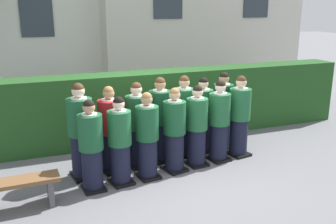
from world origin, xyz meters
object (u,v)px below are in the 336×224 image
student_front_row_5 (219,123)px  student_rear_row_0 (81,134)px  student_front_row_1 (120,143)px  student_in_red_blazer (110,132)px  student_front_row_3 (174,132)px  student_front_row_2 (147,138)px  student_front_row_0 (91,148)px  student_front_row_6 (239,118)px  student_front_row_4 (197,128)px  wooden_bench (11,189)px  student_rear_row_5 (203,117)px  student_rear_row_4 (184,118)px  student_rear_row_2 (137,127)px  student_rear_row_6 (223,112)px  student_rear_row_3 (160,122)px

student_front_row_5 → student_rear_row_0: 2.62m
student_front_row_1 → student_in_red_blazer: student_in_red_blazer is taller
student_front_row_3 → student_rear_row_0: (-1.62, 0.32, 0.07)m
student_front_row_1 → student_front_row_2: 0.51m
student_front_row_0 → student_front_row_6: size_ratio=0.94×
student_front_row_0 → student_front_row_4: 2.06m
student_front_row_2 → student_in_red_blazer: size_ratio=0.97×
student_front_row_3 → student_front_row_5: size_ratio=0.98×
student_front_row_4 → student_front_row_6: student_front_row_6 is taller
student_front_row_1 → wooden_bench: student_front_row_1 is taller
student_front_row_5 → student_in_red_blazer: bearing=173.4°
student_front_row_6 → student_rear_row_5: size_ratio=1.05×
student_front_row_4 → student_rear_row_4: student_rear_row_4 is taller
student_front_row_3 → student_rear_row_0: bearing=168.9°
wooden_bench → student_front_row_5: bearing=9.6°
student_in_red_blazer → student_rear_row_2: (0.52, 0.05, 0.01)m
student_front_row_4 → student_in_red_blazer: size_ratio=0.97×
student_front_row_2 → student_rear_row_6: 2.15m
student_front_row_1 → student_front_row_3: (1.05, 0.16, 0.02)m
student_front_row_1 → student_front_row_3: size_ratio=0.98×
student_front_row_5 → student_in_red_blazer: (-2.09, 0.24, 0.00)m
student_front_row_3 → student_rear_row_6: size_ratio=0.96×
student_front_row_6 → student_rear_row_2: student_front_row_6 is taller
student_rear_row_0 → student_rear_row_5: bearing=8.4°
student_rear_row_3 → wooden_bench: 2.94m
student_rear_row_3 → student_rear_row_6: student_rear_row_3 is taller
student_front_row_2 → student_front_row_3: size_ratio=0.99×
student_front_row_6 → student_in_red_blazer: student_front_row_6 is taller
student_rear_row_0 → student_rear_row_5: size_ratio=1.09×
student_rear_row_6 → student_front_row_5: bearing=-124.2°
student_rear_row_2 → student_front_row_6: bearing=-5.5°
student_front_row_0 → student_rear_row_5: 2.61m
student_rear_row_0 → student_in_red_blazer: size_ratio=1.07×
student_front_row_1 → student_rear_row_6: (2.47, 0.93, 0.05)m
student_front_row_6 → student_rear_row_5: 0.75m
student_rear_row_2 → student_rear_row_5: size_ratio=1.03×
student_front_row_0 → student_rear_row_5: size_ratio=0.98×
student_rear_row_0 → student_rear_row_4: size_ratio=1.03×
student_front_row_3 → student_front_row_6: bearing=9.2°
student_in_red_blazer → student_rear_row_5: 2.02m
student_rear_row_2 → student_rear_row_5: (1.48, 0.25, -0.03)m
student_in_red_blazer → student_rear_row_2: bearing=5.0°
student_front_row_2 → student_rear_row_2: bearing=92.1°
student_rear_row_2 → student_rear_row_5: bearing=9.6°
student_front_row_3 → student_rear_row_3: bearing=97.9°
student_front_row_2 → student_front_row_6: size_ratio=0.94×
student_front_row_2 → student_front_row_4: (1.04, 0.20, 0.00)m
student_front_row_6 → student_rear_row_3: 1.60m
student_front_row_4 → student_rear_row_3: student_rear_row_3 is taller
student_front_row_5 → student_front_row_6: 0.51m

